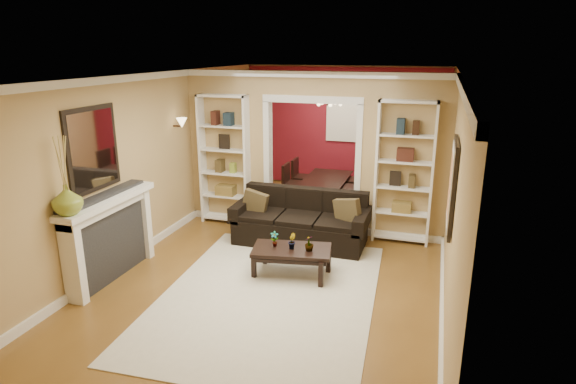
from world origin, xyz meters
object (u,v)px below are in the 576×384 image
(bookshelf_left, at_px, (225,160))
(coffee_table, at_px, (292,262))
(fireplace, at_px, (112,238))
(sofa, at_px, (300,219))
(dining_table, at_px, (327,191))
(bookshelf_right, at_px, (404,173))

(bookshelf_left, bearing_deg, coffee_table, -44.45)
(coffee_table, distance_m, fireplace, 2.47)
(sofa, bearing_deg, coffee_table, -79.84)
(bookshelf_left, distance_m, dining_table, 2.37)
(bookshelf_left, xyz_separation_m, fireplace, (-0.54, -2.53, -0.57))
(sofa, bearing_deg, bookshelf_right, 20.66)
(coffee_table, height_order, bookshelf_right, bookshelf_right)
(sofa, height_order, fireplace, fireplace)
(bookshelf_left, bearing_deg, dining_table, 46.82)
(bookshelf_right, relative_size, fireplace, 1.35)
(sofa, relative_size, coffee_table, 2.02)
(sofa, xyz_separation_m, bookshelf_right, (1.54, 0.58, 0.73))
(bookshelf_right, bearing_deg, sofa, -159.34)
(sofa, relative_size, bookshelf_right, 0.94)
(sofa, distance_m, fireplace, 2.87)
(fireplace, bearing_deg, coffee_table, 19.00)
(coffee_table, distance_m, dining_table, 3.35)
(bookshelf_right, bearing_deg, fireplace, -145.20)
(fireplace, relative_size, dining_table, 1.12)
(bookshelf_right, bearing_deg, bookshelf_left, 180.00)
(bookshelf_left, xyz_separation_m, bookshelf_right, (3.10, 0.00, 0.00))
(coffee_table, relative_size, fireplace, 0.63)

